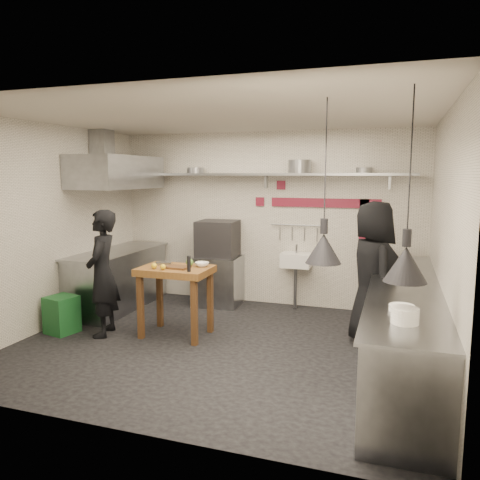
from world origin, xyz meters
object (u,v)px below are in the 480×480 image
(combi_oven, at_px, (218,239))
(chef_left, at_px, (102,273))
(green_bin, at_px, (62,315))
(prep_table, at_px, (176,301))
(oven_stand, at_px, (218,280))
(chef_right, at_px, (373,274))

(combi_oven, xyz_separation_m, chef_left, (-0.90, -1.86, -0.26))
(green_bin, distance_m, prep_table, 1.57)
(combi_oven, distance_m, prep_table, 1.70)
(oven_stand, xyz_separation_m, combi_oven, (0.00, -0.00, 0.69))
(chef_right, bearing_deg, oven_stand, 43.38)
(prep_table, bearing_deg, chef_right, 11.32)
(combi_oven, bearing_deg, chef_left, -119.19)
(oven_stand, xyz_separation_m, green_bin, (-1.49, -1.98, -0.15))
(prep_table, bearing_deg, green_bin, -165.63)
(oven_stand, distance_m, chef_left, 2.11)
(green_bin, relative_size, prep_table, 0.54)
(chef_left, bearing_deg, green_bin, -95.49)
(chef_left, bearing_deg, prep_table, 90.37)
(prep_table, xyz_separation_m, chef_left, (-0.92, -0.28, 0.37))
(combi_oven, distance_m, chef_right, 2.70)
(green_bin, relative_size, chef_right, 0.28)
(oven_stand, bearing_deg, chef_right, -26.48)
(chef_left, xyz_separation_m, chef_right, (3.38, 0.80, 0.07))
(green_bin, height_order, chef_left, chef_left)
(oven_stand, relative_size, combi_oven, 1.29)
(oven_stand, height_order, green_bin, oven_stand)
(combi_oven, relative_size, chef_right, 0.34)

